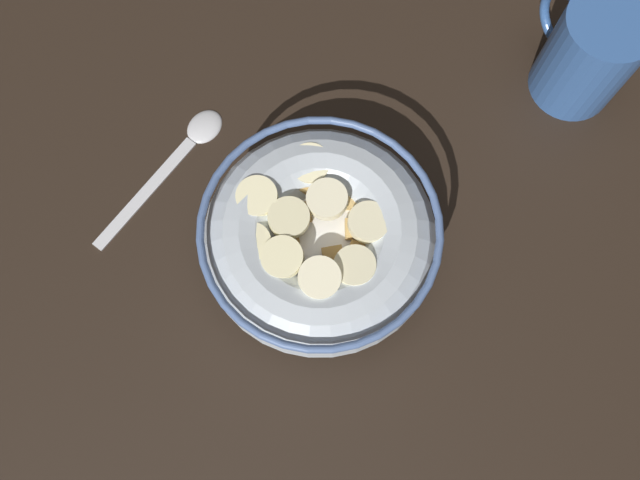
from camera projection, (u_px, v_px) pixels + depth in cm
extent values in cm
cube|color=black|center=(320.00, 254.00, 54.41)|extent=(98.32, 98.32, 2.00)
cylinder|color=#B2BCC6|center=(320.00, 249.00, 53.16)|extent=(9.91, 9.91, 0.60)
torus|color=#B2BCC6|center=(320.00, 240.00, 50.49)|extent=(18.01, 18.01, 6.17)
torus|color=#4C6699|center=(320.00, 229.00, 47.81)|extent=(18.07, 18.07, 0.60)
cylinder|color=white|center=(320.00, 236.00, 49.50)|extent=(14.31, 14.31, 0.40)
cube|color=tan|center=(355.00, 229.00, 49.02)|extent=(2.11, 2.08, 0.83)
cube|color=#B78947|center=(246.00, 259.00, 48.23)|extent=(1.59, 1.52, 0.86)
cube|color=#B78947|center=(264.00, 198.00, 49.78)|extent=(1.64, 1.64, 0.68)
cube|color=#B78947|center=(292.00, 253.00, 48.50)|extent=(2.03, 2.01, 0.77)
cube|color=tan|center=(312.00, 186.00, 49.92)|extent=(2.20, 2.20, 0.86)
cube|color=tan|center=(393.00, 202.00, 49.67)|extent=(2.20, 2.21, 0.89)
cube|color=#B78947|center=(327.00, 260.00, 48.36)|extent=(1.98, 1.94, 0.84)
cube|color=#AD7F42|center=(279.00, 291.00, 47.73)|extent=(2.13, 2.15, 0.89)
cube|color=#B78947|center=(372.00, 223.00, 49.27)|extent=(1.60, 1.52, 0.89)
cube|color=#AD7F42|center=(357.00, 253.00, 48.63)|extent=(2.14, 2.13, 0.70)
cube|color=#AD7F42|center=(388.00, 282.00, 48.03)|extent=(2.07, 2.06, 0.76)
cube|color=#AD7F42|center=(242.00, 242.00, 48.75)|extent=(2.13, 2.14, 0.75)
cube|color=#B78947|center=(300.00, 214.00, 49.52)|extent=(1.89, 1.87, 0.75)
cube|color=tan|center=(268.00, 261.00, 48.35)|extent=(2.15, 2.15, 0.69)
cube|color=tan|center=(356.00, 200.00, 49.70)|extent=(2.14, 2.13, 0.77)
cube|color=tan|center=(338.00, 178.00, 50.04)|extent=(2.16, 2.17, 0.80)
cylinder|color=#F4EABC|center=(369.00, 222.00, 48.32)|extent=(3.86, 3.86, 1.01)
cylinder|color=#F4EABC|center=(355.00, 266.00, 47.38)|extent=(4.35, 4.31, 1.48)
cylinder|color=beige|center=(289.00, 218.00, 48.20)|extent=(4.07, 4.09, 1.02)
cylinder|color=beige|center=(251.00, 244.00, 47.93)|extent=(4.33, 4.32, 1.13)
cylinder|color=beige|center=(310.00, 164.00, 49.69)|extent=(3.21, 3.24, 1.41)
cylinder|color=#F9EFC6|center=(319.00, 278.00, 46.73)|extent=(4.19, 4.13, 1.26)
cylinder|color=#F9EFC6|center=(327.00, 199.00, 48.58)|extent=(4.11, 4.12, 1.12)
cylinder|color=beige|center=(257.00, 197.00, 48.63)|extent=(4.13, 4.13, 1.20)
cylinder|color=beige|center=(282.00, 257.00, 47.29)|extent=(4.03, 4.09, 1.25)
ellipsoid|color=silver|center=(204.00, 125.00, 56.16)|extent=(3.88, 4.23, 0.80)
cube|color=silver|center=(145.00, 193.00, 54.66)|extent=(5.85, 11.23, 0.36)
cylinder|color=#335999|center=(590.00, 55.00, 53.24)|extent=(7.18, 7.18, 9.28)
torus|color=#335999|center=(565.00, 21.00, 54.13)|extent=(6.00, 0.80, 6.00)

